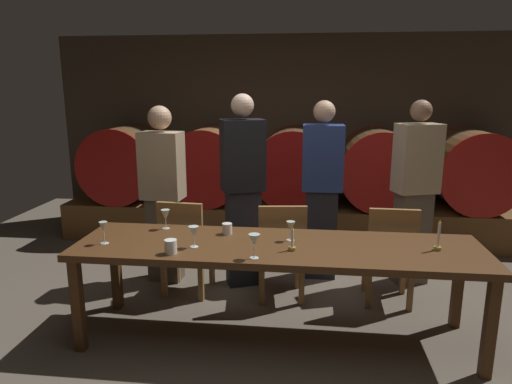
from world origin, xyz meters
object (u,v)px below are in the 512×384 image
at_px(wine_glass_far_left, 103,228).
at_px(cup_left, 171,247).
at_px(wine_barrel_far_right, 471,170).
at_px(guest_center_left, 243,190).
at_px(wine_barrel_far_left, 127,163).
at_px(wine_barrel_center, 294,166).
at_px(chair_center, 282,247).
at_px(wine_glass_right, 254,241).
at_px(candle_right, 438,241).
at_px(wine_barrel_left, 210,165).
at_px(dining_table, 277,253).
at_px(cup_right, 227,229).
at_px(chair_left, 185,243).
at_px(guest_far_right, 415,192).
at_px(guest_far_left, 163,193).
at_px(wine_barrel_right, 377,168).
at_px(guest_center_right, 322,189).
at_px(wine_glass_left, 165,215).
at_px(wine_glass_center, 194,233).
at_px(chair_right, 390,251).
at_px(wine_glass_far_right, 291,227).

bearing_deg(wine_glass_far_left, cup_left, -14.71).
bearing_deg(wine_barrel_far_right, guest_center_left, -149.75).
bearing_deg(wine_barrel_far_right, cup_left, -136.44).
xyz_separation_m(wine_barrel_far_left, wine_barrel_center, (2.10, 0.00, 0.00)).
distance_m(chair_center, wine_glass_right, 1.00).
bearing_deg(candle_right, cup_left, -171.38).
bearing_deg(wine_barrel_center, chair_center, -91.18).
bearing_deg(wine_barrel_left, dining_table, -67.20).
relative_size(candle_right, cup_left, 2.29).
relative_size(chair_center, cup_left, 9.03).
xyz_separation_m(dining_table, cup_right, (-0.40, 0.19, 0.11)).
xyz_separation_m(chair_left, guest_far_right, (2.05, 0.52, 0.39)).
bearing_deg(guest_far_left, wine_barrel_right, -141.94).
bearing_deg(chair_center, guest_far_left, -23.02).
height_order(guest_center_right, wine_glass_far_left, guest_center_right).
xyz_separation_m(guest_far_right, wine_glass_far_left, (-2.42, -1.28, -0.03)).
bearing_deg(wine_glass_left, wine_barrel_far_left, 118.95).
bearing_deg(wine_barrel_left, wine_glass_center, -80.42).
bearing_deg(wine_barrel_left, chair_center, -60.39).
xyz_separation_m(chair_left, candle_right, (1.97, -0.63, 0.31)).
bearing_deg(guest_far_right, chair_right, 43.94).
bearing_deg(chair_left, guest_far_left, -43.75).
bearing_deg(chair_center, wine_glass_left, 14.69).
height_order(guest_far_left, cup_left, guest_far_left).
xyz_separation_m(guest_far_left, wine_glass_far_right, (1.23, -0.86, -0.02)).
bearing_deg(wine_glass_right, guest_far_right, 47.59).
height_order(guest_center_left, wine_glass_left, guest_center_left).
height_order(chair_center, guest_center_right, guest_center_right).
xyz_separation_m(chair_center, guest_center_left, (-0.38, 0.31, 0.42)).
relative_size(guest_far_left, guest_far_right, 0.97).
xyz_separation_m(chair_left, wine_glass_far_right, (0.95, -0.55, 0.35)).
bearing_deg(guest_center_right, chair_right, 134.37).
bearing_deg(wine_glass_center, chair_right, 27.24).
height_order(wine_barrel_right, wine_glass_far_left, wine_barrel_right).
xyz_separation_m(chair_left, wine_glass_left, (-0.04, -0.37, 0.35)).
bearing_deg(guest_center_left, wine_barrel_far_right, -171.24).
bearing_deg(wine_barrel_right, guest_center_right, -119.87).
bearing_deg(wine_glass_right, cup_left, 177.80).
bearing_deg(chair_center, chair_left, -7.97).
xyz_separation_m(guest_far_right, wine_glass_far_right, (-1.10, -1.06, -0.05)).
bearing_deg(wine_glass_far_left, chair_left, 64.02).
distance_m(chair_left, guest_center_left, 0.71).
height_order(chair_center, wine_glass_far_left, wine_glass_far_left).
bearing_deg(wine_barrel_right, wine_glass_center, -122.49).
distance_m(candle_right, wine_glass_far_left, 2.34).
bearing_deg(chair_left, wine_barrel_far_right, -145.21).
relative_size(wine_barrel_left, guest_far_left, 0.55).
relative_size(chair_center, guest_center_right, 0.51).
bearing_deg(chair_left, cup_left, 104.14).
xyz_separation_m(chair_center, wine_glass_far_left, (-1.23, -0.75, 0.37)).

